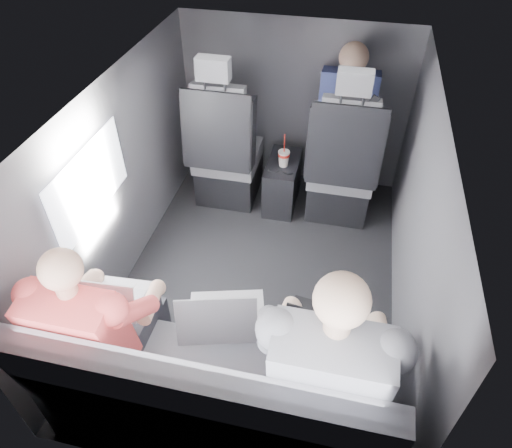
% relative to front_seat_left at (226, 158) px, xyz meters
% --- Properties ---
extents(floor, '(2.60, 2.60, 0.00)m').
position_rel_front_seat_left_xyz_m(floor, '(0.45, -0.84, -0.40)').
color(floor, black).
rests_on(floor, ground).
extents(ceiling, '(2.60, 2.60, 0.00)m').
position_rel_front_seat_left_xyz_m(ceiling, '(0.45, -0.84, 0.95)').
color(ceiling, '#B2B2AD').
rests_on(ceiling, panel_back).
extents(panel_left, '(0.02, 2.60, 1.35)m').
position_rel_front_seat_left_xyz_m(panel_left, '(-0.45, -0.84, 0.27)').
color(panel_left, '#56565B').
rests_on(panel_left, floor).
extents(panel_right, '(0.02, 2.60, 1.35)m').
position_rel_front_seat_left_xyz_m(panel_right, '(1.35, -0.84, 0.27)').
color(panel_right, '#56565B').
rests_on(panel_right, floor).
extents(panel_front, '(1.80, 0.02, 1.35)m').
position_rel_front_seat_left_xyz_m(panel_front, '(0.45, 0.46, 0.27)').
color(panel_front, '#56565B').
rests_on(panel_front, floor).
extents(panel_back, '(1.80, 0.02, 1.35)m').
position_rel_front_seat_left_xyz_m(panel_back, '(0.45, -2.14, 0.27)').
color(panel_back, '#56565B').
rests_on(panel_back, floor).
extents(side_window, '(0.02, 0.75, 0.42)m').
position_rel_front_seat_left_xyz_m(side_window, '(-0.43, -1.14, 0.50)').
color(side_window, white).
rests_on(side_window, panel_left).
extents(seatbelt, '(0.35, 0.11, 0.59)m').
position_rel_front_seat_left_xyz_m(seatbelt, '(0.90, -0.17, 0.40)').
color(seatbelt, black).
rests_on(seatbelt, front_seat_right).
extents(front_seat_left, '(0.52, 0.58, 1.26)m').
position_rel_front_seat_left_xyz_m(front_seat_left, '(0.00, 0.00, 0.00)').
color(front_seat_left, black).
rests_on(front_seat_left, floor).
extents(front_seat_right, '(0.52, 0.58, 1.26)m').
position_rel_front_seat_left_xyz_m(front_seat_right, '(0.90, 0.00, 0.00)').
color(front_seat_right, black).
rests_on(front_seat_right, floor).
extents(center_console, '(0.24, 0.48, 0.41)m').
position_rel_front_seat_left_xyz_m(center_console, '(0.45, 0.04, -0.20)').
color(center_console, black).
rests_on(center_console, floor).
extents(rear_bench, '(1.60, 0.57, 0.92)m').
position_rel_front_seat_left_xyz_m(rear_bench, '(0.45, -1.90, -0.09)').
color(rear_bench, slate).
rests_on(rear_bench, floor).
extents(soda_cup, '(0.09, 0.09, 0.27)m').
position_rel_front_seat_left_xyz_m(soda_cup, '(0.46, -0.01, 0.07)').
color(soda_cup, white).
rests_on(soda_cup, center_console).
extents(laptop_white, '(0.30, 0.29, 0.22)m').
position_rel_front_seat_left_xyz_m(laptop_white, '(-0.09, -1.65, 0.23)').
color(laptop_white, silver).
rests_on(laptop_white, passenger_rear_left).
extents(laptop_silver, '(0.42, 0.41, 0.26)m').
position_rel_front_seat_left_xyz_m(laptop_silver, '(0.45, -1.64, 0.24)').
color(laptop_silver, '#A7A7AB').
rests_on(laptop_silver, rear_bench).
extents(laptop_black, '(0.39, 0.37, 0.26)m').
position_rel_front_seat_left_xyz_m(laptop_black, '(0.92, -1.62, 0.23)').
color(laptop_black, black).
rests_on(laptop_black, passenger_rear_right).
extents(passenger_rear_left, '(0.48, 0.60, 1.19)m').
position_rel_front_seat_left_xyz_m(passenger_rear_left, '(-0.09, -1.81, 0.22)').
color(passenger_rear_left, '#2D2E32').
rests_on(passenger_rear_left, rear_bench).
extents(passenger_rear_right, '(0.55, 0.66, 1.30)m').
position_rel_front_seat_left_xyz_m(passenger_rear_right, '(0.96, -1.81, 0.26)').
color(passenger_rear_right, navy).
rests_on(passenger_rear_right, rear_bench).
extents(passenger_front_right, '(0.41, 0.41, 0.85)m').
position_rel_front_seat_left_xyz_m(passenger_front_right, '(0.87, 0.26, 0.35)').
color(passenger_front_right, navy).
rests_on(passenger_front_right, front_seat_right).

